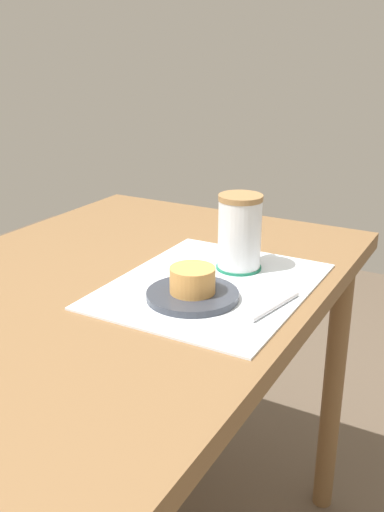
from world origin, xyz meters
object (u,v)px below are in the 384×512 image
dining_table (114,326)px  pastry_plate (193,295)px  pastry (193,280)px  coffee_mug (240,231)px

dining_table → pastry_plate: 0.21m
dining_table → pastry: bearing=-93.7°
dining_table → pastry: pastry is taller
dining_table → coffee_mug: size_ratio=7.51×
pastry → coffee_mug: bearing=-3.3°
dining_table → pastry_plate: size_ratio=6.67×
dining_table → pastry_plate: (-0.01, -0.18, 0.11)m
pastry_plate → dining_table: bearing=86.3°
pastry_plate → pastry: (0.00, 0.00, 0.03)m
pastry_plate → coffee_mug: (0.16, -0.01, 0.07)m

